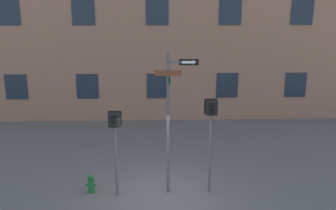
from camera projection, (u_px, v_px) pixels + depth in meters
name	position (u px, v px, depth m)	size (l,w,h in m)	color
ground_plane	(160.00, 197.00, 11.28)	(60.00, 60.00, 0.00)	#515154
street_sign_pole	(170.00, 112.00, 10.95)	(1.26, 0.84, 4.36)	#4C4C51
pedestrian_signal_left	(115.00, 131.00, 10.85)	(0.40, 0.40, 2.64)	#4C4C51
pedestrian_signal_right	(211.00, 120.00, 11.03)	(0.39, 0.40, 2.95)	#4C4C51
fire_hydrant	(91.00, 184.00, 11.51)	(0.35, 0.19, 0.60)	#196028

